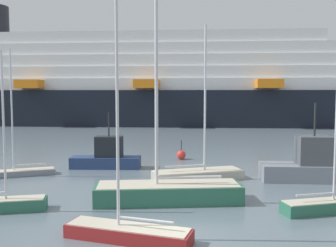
{
  "coord_description": "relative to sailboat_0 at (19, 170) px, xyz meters",
  "views": [
    {
      "loc": [
        -0.19,
        -14.02,
        5.48
      ],
      "look_at": [
        0.0,
        15.76,
        3.1
      ],
      "focal_mm": 40.46,
      "sensor_mm": 36.0,
      "label": 1
    }
  ],
  "objects": [
    {
      "name": "ground_plane",
      "position": [
        9.92,
        -10.85,
        -0.4
      ],
      "size": [
        600.0,
        600.0,
        0.0
      ],
      "primitive_type": "plane",
      "color": "slate"
    },
    {
      "name": "sailboat_0",
      "position": [
        0.0,
        0.0,
        0.0
      ],
      "size": [
        4.62,
        2.48,
        8.37
      ],
      "rotation": [
        0.0,
        0.0,
        3.48
      ],
      "color": "gray",
      "rests_on": "ground_plane"
    },
    {
      "name": "sailboat_1",
      "position": [
        9.86,
        -6.12,
        0.18
      ],
      "size": [
        7.45,
        2.56,
        10.7
      ],
      "rotation": [
        0.0,
        0.0,
        3.21
      ],
      "color": "#2D6B51",
      "rests_on": "ground_plane"
    },
    {
      "name": "sailboat_2",
      "position": [
        11.78,
        -1.17,
        0.04
      ],
      "size": [
        5.97,
        3.15,
        9.74
      ],
      "rotation": [
        0.0,
        0.0,
        0.27
      ],
      "color": "#BCB29E",
      "rests_on": "ground_plane"
    },
    {
      "name": "sailboat_4",
      "position": [
        8.31,
        -11.13,
        0.06
      ],
      "size": [
        4.95,
        2.63,
        9.57
      ],
      "rotation": [
        0.0,
        0.0,
        2.82
      ],
      "color": "maroon",
      "rests_on": "ground_plane"
    },
    {
      "name": "sailboat_5",
      "position": [
        17.17,
        -7.86,
        0.03
      ],
      "size": [
        4.43,
        1.96,
        8.51
      ],
      "rotation": [
        0.0,
        0.0,
        0.23
      ],
      "color": "#2D6B51",
      "rests_on": "ground_plane"
    },
    {
      "name": "fishing_boat_1",
      "position": [
        5.41,
        2.64,
        0.42
      ],
      "size": [
        5.12,
        1.7,
        4.11
      ],
      "rotation": [
        0.0,
        0.0,
        -0.03
      ],
      "color": "navy",
      "rests_on": "ground_plane"
    },
    {
      "name": "fishing_boat_3",
      "position": [
        18.81,
        -1.5,
        0.57
      ],
      "size": [
        6.02,
        2.52,
        4.89
      ],
      "rotation": [
        0.0,
        0.0,
        -0.07
      ],
      "color": "gray",
      "rests_on": "ground_plane"
    },
    {
      "name": "channel_buoy_1",
      "position": [
        11.04,
        6.24,
        -0.02
      ],
      "size": [
        0.76,
        0.76,
        1.6
      ],
      "color": "red",
      "rests_on": "ground_plane"
    },
    {
      "name": "cruise_ship",
      "position": [
        -2.34,
        43.97,
        6.44
      ],
      "size": [
        109.92,
        23.78,
        21.27
      ],
      "rotation": [
        0.0,
        0.0,
        -0.08
      ],
      "color": "black",
      "rests_on": "ground_plane"
    }
  ]
}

